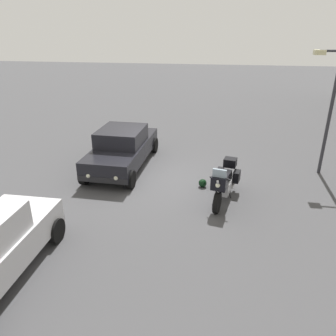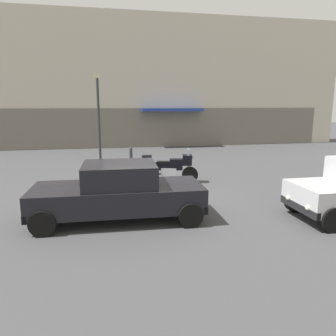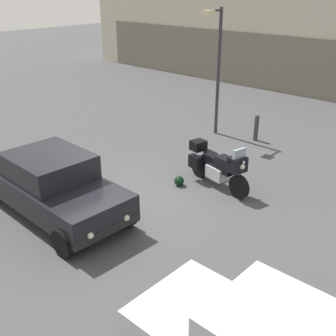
% 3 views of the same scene
% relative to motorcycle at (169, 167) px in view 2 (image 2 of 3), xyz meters
% --- Properties ---
extents(ground_plane, '(80.00, 80.00, 0.00)m').
position_rel_motorcycle_xyz_m(ground_plane, '(-1.36, -2.58, -0.62)').
color(ground_plane, '#424244').
extents(building_facade_rear, '(33.96, 3.40, 9.34)m').
position_rel_motorcycle_xyz_m(building_facade_rear, '(-1.35, 12.17, 4.00)').
color(building_facade_rear, beige).
rests_on(building_facade_rear, ground).
extents(motorcycle, '(2.24, 0.99, 1.36)m').
position_rel_motorcycle_xyz_m(motorcycle, '(0.00, 0.00, 0.00)').
color(motorcycle, black).
rests_on(motorcycle, ground).
extents(helmet, '(0.28, 0.28, 0.28)m').
position_rel_motorcycle_xyz_m(helmet, '(-0.80, -0.70, -0.48)').
color(helmet, black).
rests_on(helmet, ground).
extents(car_sedan_far, '(4.62, 2.02, 1.56)m').
position_rel_motorcycle_xyz_m(car_sedan_far, '(-2.13, -3.92, 0.16)').
color(car_sedan_far, black).
rests_on(car_sedan_far, ground).
extents(streetlamp_curbside, '(0.28, 0.94, 4.48)m').
position_rel_motorcycle_xyz_m(streetlamp_curbside, '(-2.72, 3.44, 2.13)').
color(streetlamp_curbside, '#2D2D33').
rests_on(streetlamp_curbside, ground).
extents(bollard_curbside, '(0.16, 0.16, 0.96)m').
position_rel_motorcycle_xyz_m(bollard_curbside, '(-1.19, 3.94, -0.12)').
color(bollard_curbside, '#333338').
rests_on(bollard_curbside, ground).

